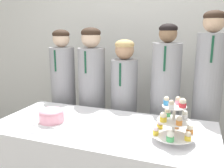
# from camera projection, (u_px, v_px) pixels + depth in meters

# --- Properties ---
(wall_back) EXTENTS (9.00, 0.06, 2.70)m
(wall_back) POSITION_uv_depth(u_px,v_px,m) (142.00, 41.00, 2.91)
(wall_back) COLOR silver
(wall_back) RESTS_ON ground_plane
(round_cake) EXTENTS (0.22, 0.22, 0.13)m
(round_cake) POSITION_uv_depth(u_px,v_px,m) (52.00, 115.00, 1.91)
(round_cake) COLOR white
(round_cake) RESTS_ON table
(cake_knife) EXTENTS (0.26, 0.08, 0.01)m
(cake_knife) POSITION_uv_depth(u_px,v_px,m) (42.00, 134.00, 1.71)
(cake_knife) COLOR silver
(cake_knife) RESTS_ON table
(cupcake_stand) EXTENTS (0.29, 0.29, 0.31)m
(cupcake_stand) POSITION_uv_depth(u_px,v_px,m) (174.00, 122.00, 1.58)
(cupcake_stand) COLOR silver
(cupcake_stand) RESTS_ON table
(student_0) EXTENTS (0.27, 0.27, 1.49)m
(student_0) POSITION_uv_depth(u_px,v_px,m) (64.00, 100.00, 2.67)
(student_0) COLOR #939399
(student_0) RESTS_ON ground_plane
(student_1) EXTENTS (0.28, 0.29, 1.52)m
(student_1) POSITION_uv_depth(u_px,v_px,m) (92.00, 101.00, 2.55)
(student_1) COLOR #939399
(student_1) RESTS_ON ground_plane
(student_2) EXTENTS (0.27, 0.27, 1.40)m
(student_2) POSITION_uv_depth(u_px,v_px,m) (124.00, 110.00, 2.45)
(student_2) COLOR #939399
(student_2) RESTS_ON ground_plane
(student_3) EXTENTS (0.27, 0.28, 1.55)m
(student_3) POSITION_uv_depth(u_px,v_px,m) (164.00, 109.00, 2.30)
(student_3) COLOR #939399
(student_3) RESTS_ON ground_plane
(student_4) EXTENTS (0.25, 0.25, 1.65)m
(student_4) POSITION_uv_depth(u_px,v_px,m) (206.00, 107.00, 2.16)
(student_4) COLOR #939399
(student_4) RESTS_ON ground_plane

